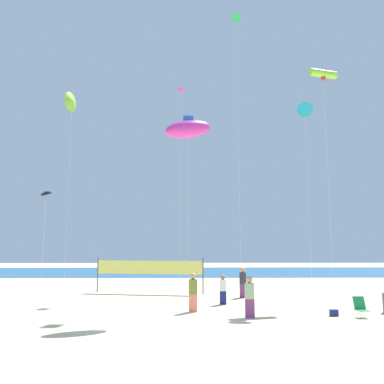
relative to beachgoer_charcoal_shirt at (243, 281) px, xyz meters
The scene contains 16 objects.
ground_plane 9.63m from the beachgoer_charcoal_shirt, 118.04° to the right, with size 120.00×120.00×0.00m, color beige.
ocean_band 25.71m from the beachgoer_charcoal_shirt, 100.10° to the left, with size 120.00×20.00×0.01m, color #28608C.
beachgoer_charcoal_shirt is the anchor object (origin of this frame).
beachgoer_white_shirt 3.29m from the beachgoer_charcoal_shirt, 117.85° to the right, with size 0.36×0.36×1.59m.
beachgoer_sage_shirt 7.05m from the beachgoer_charcoal_shirt, 96.06° to the right, with size 0.42×0.42×1.82m.
beachgoer_olive_shirt 6.24m from the beachgoer_charcoal_shirt, 121.31° to the right, with size 0.42×0.42×1.86m.
folding_beach_chair 8.17m from the beachgoer_charcoal_shirt, 58.24° to the right, with size 0.52×0.65×0.89m.
volleyball_net 6.53m from the beachgoer_charcoal_shirt, 158.89° to the left, with size 7.37×1.44×2.40m.
beach_handbag 7.43m from the beachgoer_charcoal_shirt, 64.70° to the right, with size 0.37×0.19×0.30m, color navy.
kite_magenta_inflatable 10.25m from the beachgoer_charcoal_shirt, 125.72° to the right, with size 2.97×2.11×10.09m.
kite_green_diamond 19.54m from the beachgoer_charcoal_shirt, 83.40° to the left, with size 0.95×0.96×20.90m.
kite_black_diamond 13.15m from the beachgoer_charcoal_shirt, behind, with size 0.77×0.77×6.52m.
kite_lime_tube 15.78m from the beachgoer_charcoal_shirt, 13.72° to the left, with size 2.16×1.08×15.70m.
kite_lime_delta 22.15m from the beachgoer_charcoal_shirt, 147.23° to the left, with size 0.91×1.78×16.85m.
kite_cyan_delta 11.41m from the beachgoer_charcoal_shirt, 19.58° to the right, with size 1.03×0.58×12.15m.
kite_magenta_diamond 15.12m from the beachgoer_charcoal_shirt, 132.62° to the left, with size 0.66×0.65×15.50m.
Camera 1 is at (0.81, -16.59, 3.15)m, focal length 36.83 mm.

